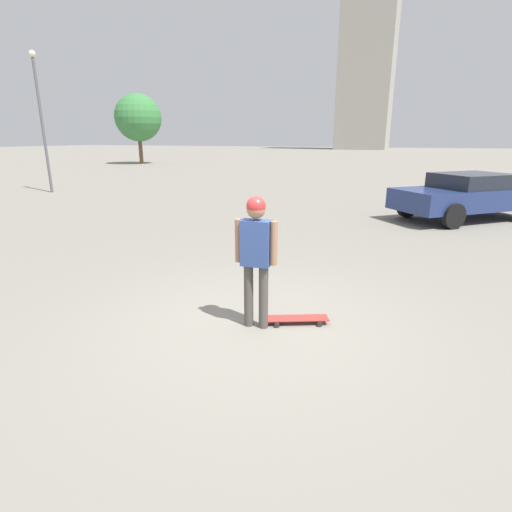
# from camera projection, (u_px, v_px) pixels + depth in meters

# --- Properties ---
(ground_plane) EXTENTS (220.00, 220.00, 0.00)m
(ground_plane) POSITION_uv_depth(u_px,v_px,m) (256.00, 326.00, 5.41)
(ground_plane) COLOR gray
(person) EXTENTS (0.25, 0.56, 1.76)m
(person) POSITION_uv_depth(u_px,v_px,m) (256.00, 248.00, 5.10)
(person) COLOR #4C4742
(person) RESTS_ON ground_plane
(skateboard) EXTENTS (0.55, 0.86, 0.08)m
(skateboard) POSITION_uv_depth(u_px,v_px,m) (297.00, 319.00, 5.47)
(skateboard) COLOR #A5332D
(skateboard) RESTS_ON ground_plane
(car_parked_near) EXTENTS (4.47, 4.60, 1.41)m
(car_parked_near) POSITION_uv_depth(u_px,v_px,m) (468.00, 195.00, 12.28)
(car_parked_near) COLOR navy
(car_parked_near) RESTS_ON ground_plane
(building_block_distant) EXTENTS (9.69, 10.85, 39.00)m
(building_block_distant) POSITION_uv_depth(u_px,v_px,m) (368.00, 53.00, 83.74)
(building_block_distant) COLOR #9E998E
(building_block_distant) RESTS_ON ground_plane
(tree_distant) EXTENTS (4.38, 4.38, 6.49)m
(tree_distant) POSITION_uv_depth(u_px,v_px,m) (138.00, 118.00, 37.98)
(tree_distant) COLOR brown
(tree_distant) RESTS_ON ground_plane
(lamp_post) EXTENTS (0.28, 0.28, 6.05)m
(lamp_post) POSITION_uv_depth(u_px,v_px,m) (41.00, 113.00, 17.73)
(lamp_post) COLOR #59595E
(lamp_post) RESTS_ON ground_plane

